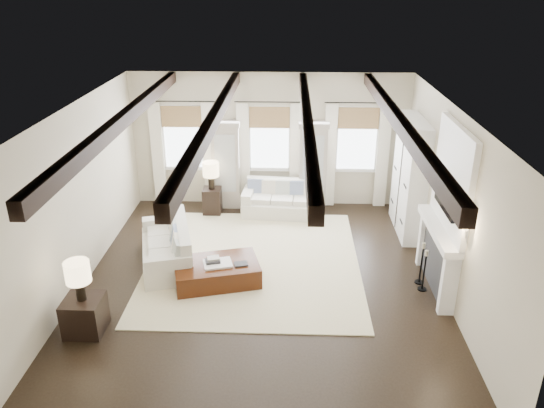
{
  "coord_description": "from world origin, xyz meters",
  "views": [
    {
      "loc": [
        0.49,
        -8.34,
        5.23
      ],
      "look_at": [
        0.15,
        1.02,
        1.15
      ],
      "focal_mm": 35.0,
      "sensor_mm": 36.0,
      "label": 1
    }
  ],
  "objects_px": {
    "sofa_back": "(283,201)",
    "ottoman": "(217,272)",
    "sofa_left": "(169,248)",
    "side_table_front": "(85,315)",
    "side_table_back": "(212,201)"
  },
  "relations": [
    {
      "from": "sofa_left",
      "to": "ottoman",
      "type": "distance_m",
      "value": 1.21
    },
    {
      "from": "side_table_front",
      "to": "sofa_back",
      "type": "bearing_deg",
      "value": 56.47
    },
    {
      "from": "ottoman",
      "to": "side_table_back",
      "type": "bearing_deg",
      "value": 84.48
    },
    {
      "from": "side_table_front",
      "to": "sofa_left",
      "type": "bearing_deg",
      "value": 67.92
    },
    {
      "from": "ottoman",
      "to": "side_table_front",
      "type": "height_order",
      "value": "side_table_front"
    },
    {
      "from": "sofa_left",
      "to": "side_table_front",
      "type": "distance_m",
      "value": 2.34
    },
    {
      "from": "ottoman",
      "to": "sofa_back",
      "type": "bearing_deg",
      "value": 54.44
    },
    {
      "from": "sofa_left",
      "to": "ottoman",
      "type": "relative_size",
      "value": 1.4
    },
    {
      "from": "sofa_back",
      "to": "ottoman",
      "type": "xyz_separation_m",
      "value": [
        -1.16,
        -3.08,
        -0.12
      ]
    },
    {
      "from": "side_table_back",
      "to": "ottoman",
      "type": "bearing_deg",
      "value": -80.65
    },
    {
      "from": "sofa_back",
      "to": "side_table_front",
      "type": "distance_m",
      "value": 5.52
    },
    {
      "from": "sofa_back",
      "to": "side_table_front",
      "type": "relative_size",
      "value": 3.27
    },
    {
      "from": "sofa_back",
      "to": "side_table_back",
      "type": "relative_size",
      "value": 3.07
    },
    {
      "from": "ottoman",
      "to": "side_table_back",
      "type": "distance_m",
      "value": 3.09
    },
    {
      "from": "ottoman",
      "to": "side_table_front",
      "type": "relative_size",
      "value": 2.57
    }
  ]
}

